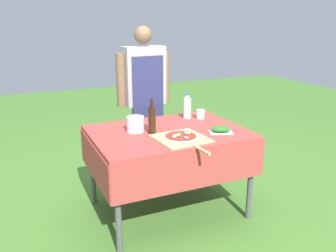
# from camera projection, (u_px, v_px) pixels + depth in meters

# --- Properties ---
(ground_plane) EXTENTS (12.00, 12.00, 0.00)m
(ground_plane) POSITION_uv_depth(u_px,v_px,m) (168.00, 210.00, 3.11)
(ground_plane) COLOR #477A2D
(prep_table) EXTENTS (1.25, 0.93, 0.72)m
(prep_table) POSITION_uv_depth(u_px,v_px,m) (168.00, 140.00, 2.92)
(prep_table) COLOR #A83D38
(prep_table) RESTS_ON ground
(person_cook) EXTENTS (0.58, 0.22, 1.54)m
(person_cook) POSITION_uv_depth(u_px,v_px,m) (144.00, 91.00, 3.57)
(person_cook) COLOR #70604C
(person_cook) RESTS_ON ground
(pizza_on_peel) EXTENTS (0.40, 0.58, 0.05)m
(pizza_on_peel) POSITION_uv_depth(u_px,v_px,m) (182.00, 138.00, 2.68)
(pizza_on_peel) COLOR tan
(pizza_on_peel) RESTS_ON prep_table
(oil_bottle) EXTENTS (0.06, 0.06, 0.29)m
(oil_bottle) POSITION_uv_depth(u_px,v_px,m) (152.00, 119.00, 2.80)
(oil_bottle) COLOR black
(oil_bottle) RESTS_ON prep_table
(water_bottle) EXTENTS (0.07, 0.07, 0.24)m
(water_bottle) POSITION_uv_depth(u_px,v_px,m) (187.00, 106.00, 3.24)
(water_bottle) COLOR silver
(water_bottle) RESTS_ON prep_table
(herb_container) EXTENTS (0.22, 0.18, 0.06)m
(herb_container) POSITION_uv_depth(u_px,v_px,m) (221.00, 129.00, 2.84)
(herb_container) COLOR silver
(herb_container) RESTS_ON prep_table
(mixing_tub) EXTENTS (0.14, 0.14, 0.12)m
(mixing_tub) POSITION_uv_depth(u_px,v_px,m) (135.00, 124.00, 2.86)
(mixing_tub) COLOR silver
(mixing_tub) RESTS_ON prep_table
(sauce_jar) EXTENTS (0.08, 0.08, 0.08)m
(sauce_jar) POSITION_uv_depth(u_px,v_px,m) (200.00, 115.00, 3.25)
(sauce_jar) COLOR silver
(sauce_jar) RESTS_ON prep_table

